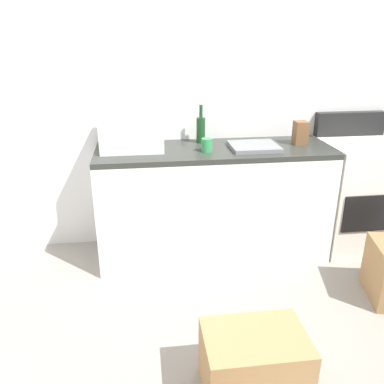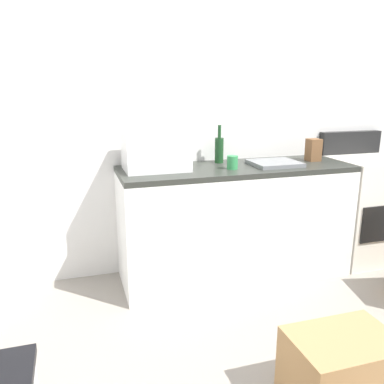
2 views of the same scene
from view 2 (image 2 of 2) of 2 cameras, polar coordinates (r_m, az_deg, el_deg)
ground_plane at (r=2.35m, az=10.98°, el=-24.87°), size 6.00×6.00×0.00m
wall_back at (r=3.26m, az=-0.85°, el=11.46°), size 5.00×0.10×2.60m
kitchen_counter at (r=3.20m, az=6.15°, el=-4.26°), size 1.80×0.60×0.90m
stove_oven at (r=3.83m, az=23.20°, el=-1.95°), size 0.60×0.61×1.10m
microwave at (r=2.92m, az=-5.20°, el=5.78°), size 0.46×0.34×0.27m
sink_basin at (r=3.17m, az=11.71°, el=4.04°), size 0.36×0.32×0.03m
wine_bottle at (r=3.20m, az=3.90°, el=6.13°), size 0.07×0.07×0.30m
coffee_mug at (r=2.96m, az=5.79°, el=4.23°), size 0.08×0.08×0.10m
knife_block at (r=3.43m, az=16.95°, el=5.78°), size 0.10×0.10×0.18m
cardboard_box_medium at (r=2.21m, az=20.55°, el=-22.73°), size 0.51×0.36×0.36m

